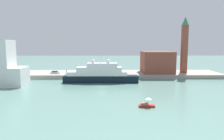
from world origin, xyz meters
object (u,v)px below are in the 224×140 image
object	(u,v)px
bell_tower	(185,43)
parked_car	(55,73)
person_figure	(67,72)
work_barge	(69,80)
harbor_building	(157,62)
small_motorboat	(147,103)
large_yacht	(100,75)
mooring_bollard	(98,74)

from	to	relation	value
bell_tower	parked_car	world-z (taller)	bell_tower
bell_tower	person_figure	xyz separation A→B (m)	(-55.19, -1.43, -13.23)
work_barge	person_figure	world-z (taller)	person_figure
harbor_building	parked_car	world-z (taller)	harbor_building
small_motorboat	parked_car	world-z (taller)	parked_car
large_yacht	small_motorboat	world-z (taller)	large_yacht
mooring_bollard	bell_tower	bearing A→B (deg)	9.97
work_barge	bell_tower	size ratio (longest dim) A/B	0.18
parked_car	mooring_bollard	size ratio (longest dim) A/B	5.10
parked_car	work_barge	bearing A→B (deg)	-49.04
small_motorboat	parked_car	size ratio (longest dim) A/B	0.88
work_barge	harbor_building	size ratio (longest dim) A/B	0.32
large_yacht	small_motorboat	bearing A→B (deg)	-69.02
harbor_building	parked_car	size ratio (longest dim) A/B	3.29
work_barge	bell_tower	bearing A→B (deg)	13.03
person_figure	mooring_bollard	xyz separation A→B (m)	(14.96, -5.64, -0.36)
work_barge	harbor_building	distance (m)	42.18
large_yacht	mooring_bollard	bearing A→B (deg)	98.19
harbor_building	person_figure	size ratio (longest dim) A/B	8.40
small_motorboat	large_yacht	bearing A→B (deg)	110.98
parked_car	person_figure	distance (m)	5.18
parked_car	mooring_bollard	world-z (taller)	parked_car
large_yacht	person_figure	distance (m)	21.42
work_barge	person_figure	xyz separation A→B (m)	(-3.09, 10.63, 2.11)
bell_tower	parked_car	xyz separation A→B (m)	(-60.20, -2.73, -13.47)
person_figure	harbor_building	bearing A→B (deg)	3.17
harbor_building	bell_tower	xyz separation A→B (m)	(12.48, -0.93, 8.99)
large_yacht	harbor_building	xyz separation A→B (m)	(26.55, 16.41, 3.69)
person_figure	work_barge	bearing A→B (deg)	-73.78
work_barge	person_figure	bearing A→B (deg)	106.22
work_barge	mooring_bollard	size ratio (longest dim) A/B	5.39
mooring_bollard	work_barge	bearing A→B (deg)	-157.21
small_motorboat	parked_car	bearing A→B (deg)	126.19
large_yacht	bell_tower	size ratio (longest dim) A/B	1.15
small_motorboat	parked_car	distance (m)	57.98
work_barge	person_figure	distance (m)	11.27
bell_tower	harbor_building	bearing A→B (deg)	175.72
work_barge	mooring_bollard	distance (m)	12.99
bell_tower	parked_car	size ratio (longest dim) A/B	6.01
large_yacht	harbor_building	bearing A→B (deg)	31.72
small_motorboat	harbor_building	size ratio (longest dim) A/B	0.27
small_motorboat	person_figure	size ratio (longest dim) A/B	2.26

